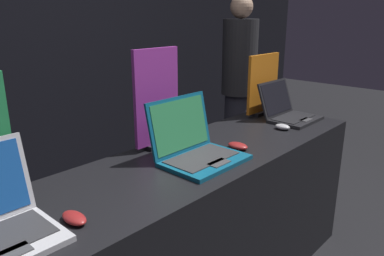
# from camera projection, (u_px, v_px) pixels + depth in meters

# --- Properties ---
(wall_back) EXTENTS (8.00, 0.05, 2.80)m
(wall_back) POSITION_uv_depth(u_px,v_px,m) (18.00, 31.00, 2.80)
(wall_back) COLOR black
(wall_back) RESTS_ON ground_plane
(display_counter) EXTENTS (2.32, 0.61, 0.85)m
(display_counter) POSITION_uv_depth(u_px,v_px,m) (191.00, 234.00, 1.94)
(display_counter) COLOR black
(display_counter) RESTS_ON ground_plane
(mouse_front) EXTENTS (0.06, 0.12, 0.03)m
(mouse_front) POSITION_uv_depth(u_px,v_px,m) (74.00, 218.00, 1.25)
(mouse_front) COLOR maroon
(mouse_front) RESTS_ON display_counter
(laptop_middle) EXTENTS (0.39, 0.34, 0.29)m
(laptop_middle) POSITION_uv_depth(u_px,v_px,m) (195.00, 146.00, 1.78)
(laptop_middle) COLOR #0F5170
(laptop_middle) RESTS_ON display_counter
(mouse_middle) EXTENTS (0.07, 0.11, 0.03)m
(mouse_middle) POSITION_uv_depth(u_px,v_px,m) (238.00, 146.00, 1.93)
(mouse_middle) COLOR maroon
(mouse_middle) RESTS_ON display_counter
(promo_stand_middle) EXTENTS (0.28, 0.07, 0.51)m
(promo_stand_middle) POSITION_uv_depth(u_px,v_px,m) (156.00, 101.00, 1.89)
(promo_stand_middle) COLOR black
(promo_stand_middle) RESTS_ON display_counter
(laptop_back) EXTENTS (0.34, 0.32, 0.24)m
(laptop_back) POSITION_uv_depth(u_px,v_px,m) (288.00, 111.00, 2.46)
(laptop_back) COLOR black
(laptop_back) RESTS_ON display_counter
(mouse_back) EXTENTS (0.06, 0.09, 0.03)m
(mouse_back) POSITION_uv_depth(u_px,v_px,m) (282.00, 127.00, 2.25)
(mouse_back) COLOR #B2B2B7
(mouse_back) RESTS_ON display_counter
(promo_stand_back) EXTENTS (0.34, 0.07, 0.41)m
(promo_stand_back) POSITION_uv_depth(u_px,v_px,m) (263.00, 86.00, 2.55)
(promo_stand_back) COLOR black
(promo_stand_back) RESTS_ON display_counter
(person_bystander) EXTENTS (0.32, 0.32, 1.68)m
(person_bystander) POSITION_uv_depth(u_px,v_px,m) (239.00, 86.00, 3.47)
(person_bystander) COLOR #282833
(person_bystander) RESTS_ON ground_plane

